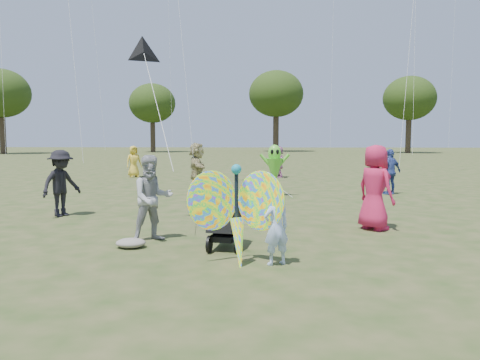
# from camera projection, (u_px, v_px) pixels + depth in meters

# --- Properties ---
(ground) EXTENTS (160.00, 160.00, 0.00)m
(ground) POSITION_uv_depth(u_px,v_px,m) (247.00, 249.00, 8.36)
(ground) COLOR #51592B
(ground) RESTS_ON ground
(child_girl) EXTENTS (0.51, 0.45, 1.18)m
(child_girl) POSITION_uv_depth(u_px,v_px,m) (276.00, 228.00, 7.28)
(child_girl) COLOR #B4CCFF
(child_girl) RESTS_ON ground
(adult_man) EXTENTS (1.01, 0.94, 1.65)m
(adult_man) POSITION_uv_depth(u_px,v_px,m) (152.00, 198.00, 8.96)
(adult_man) COLOR #9B9DA1
(adult_man) RESTS_ON ground
(grey_bag) EXTENTS (0.54, 0.44, 0.17)m
(grey_bag) POSITION_uv_depth(u_px,v_px,m) (131.00, 243.00, 8.45)
(grey_bag) COLOR gray
(grey_bag) RESTS_ON ground
(crowd_a) EXTENTS (0.99, 1.07, 1.83)m
(crowd_a) POSITION_uv_depth(u_px,v_px,m) (375.00, 187.00, 10.03)
(crowd_a) COLOR #C11E49
(crowd_a) RESTS_ON ground
(crowd_b) EXTENTS (1.07, 1.25, 1.67)m
(crowd_b) POSITION_uv_depth(u_px,v_px,m) (61.00, 183.00, 11.74)
(crowd_b) COLOR black
(crowd_b) RESTS_ON ground
(crowd_c) EXTENTS (0.99, 0.82, 1.58)m
(crowd_c) POSITION_uv_depth(u_px,v_px,m) (390.00, 172.00, 16.22)
(crowd_c) COLOR #374C99
(crowd_c) RESTS_ON ground
(crowd_d) EXTENTS (0.76, 1.72, 1.80)m
(crowd_d) POSITION_uv_depth(u_px,v_px,m) (197.00, 168.00, 16.33)
(crowd_d) COLOR tan
(crowd_d) RESTS_ON ground
(crowd_g) EXTENTS (0.90, 0.84, 1.55)m
(crowd_g) POSITION_uv_depth(u_px,v_px,m) (134.00, 161.00, 23.18)
(crowd_g) COLOR yellow
(crowd_g) RESTS_ON ground
(crowd_j) EXTENTS (0.90, 1.49, 1.54)m
(crowd_j) POSITION_uv_depth(u_px,v_px,m) (279.00, 162.00, 23.02)
(crowd_j) COLOR #B9699E
(crowd_j) RESTS_ON ground
(jogging_stroller) EXTENTS (0.60, 1.09, 1.09)m
(jogging_stroller) POSITION_uv_depth(u_px,v_px,m) (225.00, 214.00, 8.41)
(jogging_stroller) COLOR black
(jogging_stroller) RESTS_ON ground
(butterfly_kite) EXTENTS (1.74, 0.75, 1.78)m
(butterfly_kite) POSITION_uv_depth(u_px,v_px,m) (237.00, 214.00, 7.29)
(butterfly_kite) COLOR red
(butterfly_kite) RESTS_ON ground
(delta_kite_rig) EXTENTS (1.42, 2.00, 2.96)m
(delta_kite_rig) POSITION_uv_depth(u_px,v_px,m) (144.00, 53.00, 10.46)
(delta_kite_rig) COLOR black
(delta_kite_rig) RESTS_ON ground
(alien_kite) EXTENTS (1.12, 0.69, 1.74)m
(alien_kite) POSITION_uv_depth(u_px,v_px,m) (275.00, 167.00, 15.74)
(alien_kite) COLOR #5BCF30
(alien_kite) RESTS_ON ground
(tree_line) EXTENTS (91.78, 33.60, 10.79)m
(tree_line) POSITION_uv_depth(u_px,v_px,m) (293.00, 93.00, 52.29)
(tree_line) COLOR #3A2D21
(tree_line) RESTS_ON ground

